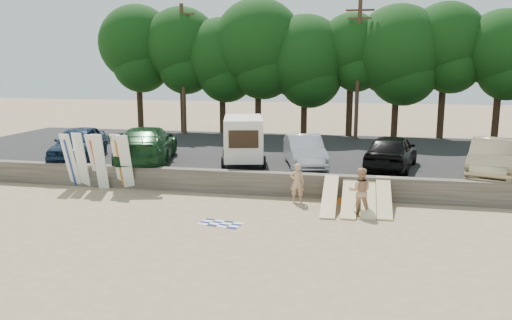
% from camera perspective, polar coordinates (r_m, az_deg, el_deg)
% --- Properties ---
extents(ground, '(120.00, 120.00, 0.00)m').
position_cam_1_polar(ground, '(18.57, 4.50, -6.50)').
color(ground, tan).
rests_on(ground, ground).
extents(seawall, '(44.00, 0.50, 1.00)m').
position_cam_1_polar(seawall, '(21.32, 5.54, -2.88)').
color(seawall, '#6B6356').
rests_on(seawall, ground).
extents(parking_lot, '(44.00, 14.50, 0.70)m').
position_cam_1_polar(parking_lot, '(28.66, 7.16, 0.28)').
color(parking_lot, '#282828').
rests_on(parking_lot, ground).
extents(treeline, '(33.56, 6.41, 9.46)m').
position_cam_1_polar(treeline, '(35.26, 7.89, 12.46)').
color(treeline, '#382616').
rests_on(treeline, parking_lot).
extents(utility_poles, '(25.80, 0.26, 9.00)m').
position_cam_1_polar(utility_poles, '(33.62, 11.58, 10.36)').
color(utility_poles, '#473321').
rests_on(utility_poles, parking_lot).
extents(box_trailer, '(2.73, 3.97, 2.32)m').
position_cam_1_polar(box_trailer, '(24.58, -1.47, 2.53)').
color(box_trailer, white).
rests_on(box_trailer, parking_lot).
extents(car_0, '(3.21, 5.40, 1.72)m').
position_cam_1_polar(car_0, '(27.31, -19.61, 1.80)').
color(car_0, '#11233D').
rests_on(car_0, parking_lot).
extents(car_1, '(4.03, 6.69, 1.81)m').
position_cam_1_polar(car_1, '(25.71, -12.38, 1.76)').
color(car_1, '#153C1B').
rests_on(car_1, parking_lot).
extents(car_2, '(2.69, 4.82, 1.50)m').
position_cam_1_polar(car_2, '(24.21, 5.55, 1.05)').
color(car_2, '#B3B3B9').
rests_on(car_2, parking_lot).
extents(car_3, '(2.98, 5.22, 1.67)m').
position_cam_1_polar(car_3, '(24.26, 15.21, 0.95)').
color(car_3, black).
rests_on(car_3, parking_lot).
extents(car_4, '(3.14, 5.34, 1.66)m').
position_cam_1_polar(car_4, '(24.13, 25.39, 0.22)').
color(car_4, tan).
rests_on(car_4, parking_lot).
extents(surfboard_upright_0, '(0.56, 0.79, 2.52)m').
position_cam_1_polar(surfboard_upright_0, '(24.18, -20.47, -0.05)').
color(surfboard_upright_0, white).
rests_on(surfboard_upright_0, ground).
extents(surfboard_upright_1, '(0.54, 0.60, 2.56)m').
position_cam_1_polar(surfboard_upright_1, '(23.98, -19.35, -0.02)').
color(surfboard_upright_1, white).
rests_on(surfboard_upright_1, ground).
extents(surfboard_upright_2, '(0.51, 0.82, 2.50)m').
position_cam_1_polar(surfboard_upright_2, '(23.72, -17.87, -0.11)').
color(surfboard_upright_2, white).
rests_on(surfboard_upright_2, ground).
extents(surfboard_upright_3, '(0.53, 0.61, 2.56)m').
position_cam_1_polar(surfboard_upright_3, '(23.31, -17.39, -0.20)').
color(surfboard_upright_3, white).
rests_on(surfboard_upright_3, ground).
extents(surfboard_upright_4, '(0.57, 0.67, 2.55)m').
position_cam_1_polar(surfboard_upright_4, '(23.10, -15.35, -0.19)').
color(surfboard_upright_4, white).
rests_on(surfboard_upright_4, ground).
extents(surfboard_upright_5, '(0.54, 0.76, 2.53)m').
position_cam_1_polar(surfboard_upright_5, '(22.86, -14.64, -0.30)').
color(surfboard_upright_5, white).
rests_on(surfboard_upright_5, ground).
extents(surfboard_low_0, '(0.56, 2.86, 1.05)m').
position_cam_1_polar(surfboard_low_0, '(19.61, 8.42, -4.07)').
color(surfboard_low_0, beige).
rests_on(surfboard_low_0, ground).
extents(surfboard_low_1, '(0.56, 2.90, 0.92)m').
position_cam_1_polar(surfboard_low_1, '(19.68, 10.61, -4.28)').
color(surfboard_low_1, beige).
rests_on(surfboard_low_1, ground).
extents(surfboard_low_2, '(0.56, 2.89, 0.93)m').
position_cam_1_polar(surfboard_low_2, '(19.83, 12.72, -4.22)').
color(surfboard_low_2, beige).
rests_on(surfboard_low_2, ground).
extents(surfboard_low_3, '(0.56, 2.86, 1.03)m').
position_cam_1_polar(surfboard_low_3, '(19.87, 14.40, -4.12)').
color(surfboard_low_3, beige).
rests_on(surfboard_low_3, ground).
extents(beachgoer_a, '(0.60, 0.40, 1.62)m').
position_cam_1_polar(beachgoer_a, '(20.36, 4.73, -2.61)').
color(beachgoer_a, tan).
rests_on(beachgoer_a, ground).
extents(beachgoer_b, '(0.88, 0.69, 1.77)m').
position_cam_1_polar(beachgoer_b, '(19.06, 11.81, -3.49)').
color(beachgoer_b, tan).
rests_on(beachgoer_b, ground).
extents(cooler, '(0.42, 0.35, 0.32)m').
position_cam_1_polar(cooler, '(20.69, 10.54, -4.40)').
color(cooler, '#227D42').
rests_on(cooler, ground).
extents(gear_bag, '(0.34, 0.30, 0.22)m').
position_cam_1_polar(gear_bag, '(20.55, 9.79, -4.62)').
color(gear_bag, orange).
rests_on(gear_bag, ground).
extents(beach_towel, '(1.76, 1.76, 0.00)m').
position_cam_1_polar(beach_towel, '(17.78, -4.08, -7.27)').
color(beach_towel, white).
rests_on(beach_towel, ground).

